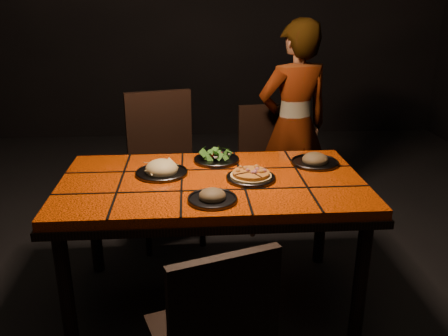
{
  "coord_description": "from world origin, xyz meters",
  "views": [
    {
      "loc": [
        -0.11,
        -2.34,
        1.67
      ],
      "look_at": [
        0.06,
        -0.02,
        0.82
      ],
      "focal_mm": 38.0,
      "sensor_mm": 36.0,
      "label": 1
    }
  ],
  "objects": [
    {
      "name": "room_shell",
      "position": [
        0.0,
        0.0,
        1.5
      ],
      "size": [
        6.04,
        7.04,
        3.08
      ],
      "color": "black",
      "rests_on": "ground"
    },
    {
      "name": "plate_mushroom_b",
      "position": [
        0.61,
        0.2,
        0.77
      ],
      "size": [
        0.28,
        0.28,
        0.09
      ],
      "color": "#37373C",
      "rests_on": "dining_table"
    },
    {
      "name": "diner",
      "position": [
        0.65,
        0.97,
        0.77
      ],
      "size": [
        0.64,
        0.5,
        1.53
      ],
      "primitive_type": "imported",
      "rotation": [
        0.0,
        0.0,
        3.42
      ],
      "color": "brown",
      "rests_on": "ground"
    },
    {
      "name": "chair_near",
      "position": [
        -0.04,
        -0.92,
        0.5
      ],
      "size": [
        0.5,
        0.5,
        0.88
      ],
      "rotation": [
        0.0,
        0.0,
        3.47
      ],
      "color": "black",
      "rests_on": "ground"
    },
    {
      "name": "plate_salad",
      "position": [
        0.04,
        0.29,
        0.78
      ],
      "size": [
        0.27,
        0.27,
        0.07
      ],
      "color": "#37373C",
      "rests_on": "dining_table"
    },
    {
      "name": "plate_mushroom_a",
      "position": [
        -0.01,
        -0.28,
        0.77
      ],
      "size": [
        0.24,
        0.24,
        0.08
      ],
      "color": "#37373C",
      "rests_on": "dining_table"
    },
    {
      "name": "chair_far_right",
      "position": [
        0.47,
        1.02,
        0.52
      ],
      "size": [
        0.45,
        0.45,
        0.9
      ],
      "rotation": [
        0.0,
        0.0,
        0.11
      ],
      "color": "black",
      "rests_on": "ground"
    },
    {
      "name": "chair_far_left",
      "position": [
        -0.3,
        0.86,
        0.6
      ],
      "size": [
        0.58,
        0.58,
        1.04
      ],
      "rotation": [
        0.0,
        0.0,
        0.27
      ],
      "color": "black",
      "rests_on": "ground"
    },
    {
      "name": "plate_pizza",
      "position": [
        0.21,
        -0.02,
        0.77
      ],
      "size": [
        0.29,
        0.29,
        0.04
      ],
      "color": "#37373C",
      "rests_on": "dining_table"
    },
    {
      "name": "plate_pasta",
      "position": [
        -0.27,
        0.1,
        0.77
      ],
      "size": [
        0.28,
        0.28,
        0.09
      ],
      "color": "#37373C",
      "rests_on": "dining_table"
    },
    {
      "name": "dining_table",
      "position": [
        0.0,
        0.0,
        0.67
      ],
      "size": [
        1.62,
        0.92,
        0.75
      ],
      "color": "#ED4A07",
      "rests_on": "ground"
    }
  ]
}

